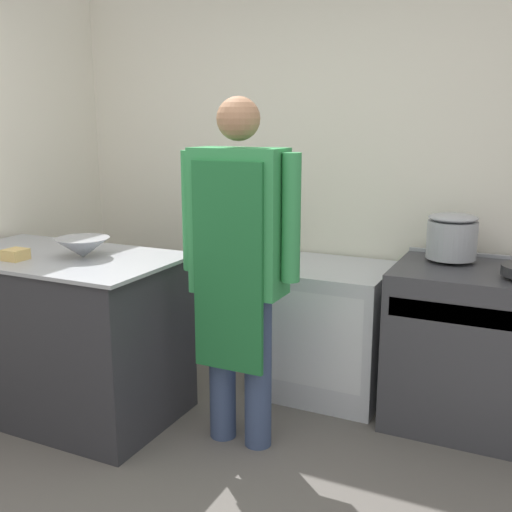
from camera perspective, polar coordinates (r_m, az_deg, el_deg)
The scene contains 8 objects.
wall_back at distance 4.02m, azimuth 5.04°, elevation 8.16°, with size 8.00×0.05×2.70m.
prep_counter at distance 3.65m, azimuth -17.84°, elevation -7.07°, with size 1.37×0.79×0.93m.
stove at distance 3.55m, azimuth 20.81°, elevation -8.24°, with size 0.98×0.70×0.91m.
fridge_unit at distance 3.76m, azimuth 6.98°, elevation -6.98°, with size 0.71×0.66×0.80m.
person_cook at distance 2.97m, azimuth -1.68°, elevation 0.16°, with size 0.64×0.24×1.78m.
mixing_bowl at distance 3.41m, azimuth -16.18°, elevation 0.77°, with size 0.30×0.30×0.11m.
plastic_tub at distance 3.47m, azimuth -21.93°, elevation 0.13°, with size 0.11×0.11×0.06m.
stock_pot at distance 3.53m, azimuth 18.17°, elevation 1.84°, with size 0.28×0.28×0.26m.
Camera 1 is at (1.41, -1.53, 1.66)m, focal length 42.00 mm.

